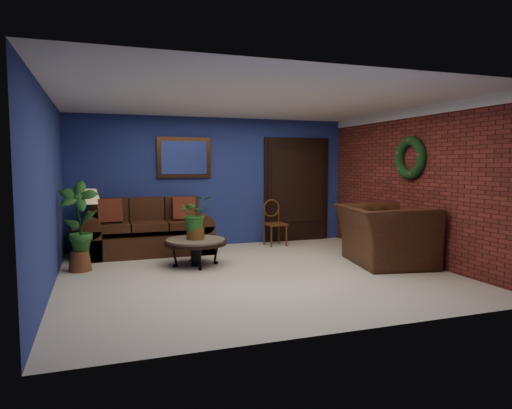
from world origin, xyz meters
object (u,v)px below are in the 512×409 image
object	(u,v)px
side_chair	(274,219)
end_table	(91,232)
coffee_table	(196,243)
table_lamp	(90,203)
sofa	(148,235)
armchair	(385,235)

from	to	relation	value
side_chair	end_table	bearing A→B (deg)	176.22
end_table	coffee_table	bearing A→B (deg)	-38.53
table_lamp	side_chair	distance (m)	3.43
sofa	coffee_table	bearing A→B (deg)	-64.71
coffee_table	armchair	distance (m)	3.02
table_lamp	armchair	xyz separation A→B (m)	(4.45, -2.12, -0.47)
sofa	armchair	world-z (taller)	sofa
table_lamp	side_chair	xyz separation A→B (m)	(3.40, 0.07, -0.43)
coffee_table	end_table	xyz separation A→B (m)	(-1.56, 1.25, 0.07)
end_table	side_chair	world-z (taller)	side_chair
table_lamp	armchair	bearing A→B (deg)	-25.46
coffee_table	end_table	distance (m)	2.00
sofa	armchair	xyz separation A→B (m)	(3.49, -2.15, 0.14)
side_chair	armchair	distance (m)	2.42
coffee_table	sofa	bearing A→B (deg)	115.29
sofa	side_chair	xyz separation A→B (m)	(2.44, 0.03, 0.18)
table_lamp	side_chair	world-z (taller)	table_lamp
sofa	end_table	xyz separation A→B (m)	(-0.96, -0.03, 0.10)
sofa	armchair	distance (m)	4.10
side_chair	armchair	xyz separation A→B (m)	(1.05, -2.19, -0.04)
armchair	table_lamp	bearing A→B (deg)	75.08
sofa	side_chair	distance (m)	2.45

